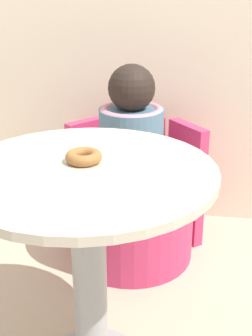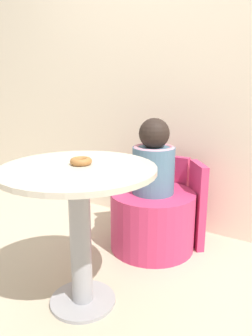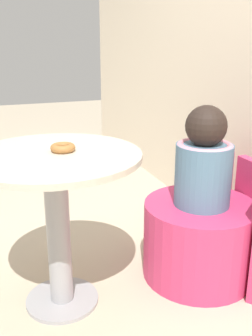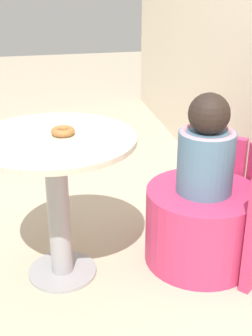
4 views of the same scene
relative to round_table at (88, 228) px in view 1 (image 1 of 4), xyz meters
The scene contains 5 objects.
round_table is the anchor object (origin of this frame).
tub_chair 0.78m from the round_table, 88.32° to the left, with size 0.56×0.56×0.39m.
booth_backrest 0.97m from the round_table, 88.73° to the left, with size 0.66×0.24×0.58m.
child_figure 0.71m from the round_table, 88.32° to the left, with size 0.27×0.27×0.49m.
donut 0.21m from the round_table, 110.65° to the left, with size 0.10×0.10×0.03m.
Camera 1 is at (0.31, -1.18, 1.21)m, focal length 50.00 mm.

